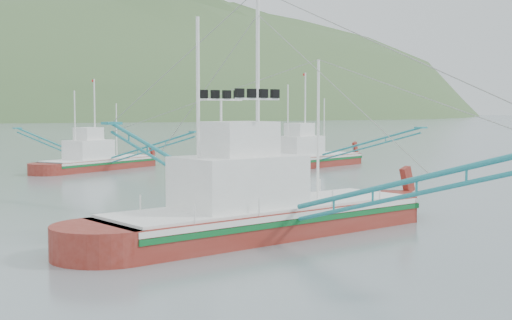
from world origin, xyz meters
TOP-DOWN VIEW (x-y plane):
  - ground at (0.00, 0.00)m, footprint 1200.00×1200.00m
  - main_boat at (-2.14, 2.86)m, footprint 16.44×29.69m
  - bg_boat_right at (25.93, 30.27)m, footprint 14.27×24.85m
  - bg_boat_far at (8.03, 40.39)m, footprint 13.13×22.30m
  - headland_right at (240.00, 430.00)m, footprint 684.00×432.00m

SIDE VIEW (x-z plane):
  - ground at x=0.00m, z-range 0.00..0.00m
  - headland_right at x=240.00m, z-range -153.00..153.00m
  - bg_boat_right at x=25.93m, z-range -3.37..6.78m
  - main_boat at x=-2.14m, z-range -4.28..7.73m
  - bg_boat_far at x=8.03m, z-range -2.84..6.49m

